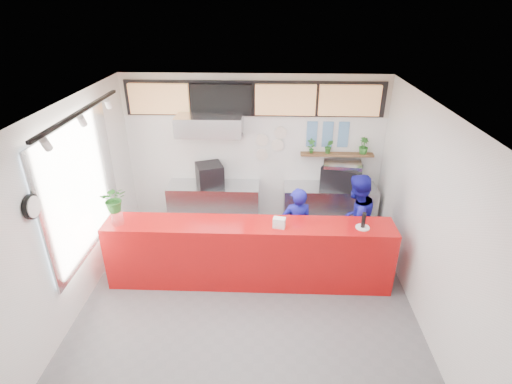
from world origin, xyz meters
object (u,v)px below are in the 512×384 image
at_px(staff_center, 296,227).
at_px(espresso_machine, 341,177).
at_px(pepper_mill, 364,220).
at_px(staff_right, 354,221).
at_px(panini_oven, 210,175).
at_px(service_counter, 249,253).

bearing_deg(staff_center, espresso_machine, -137.46).
distance_m(espresso_machine, staff_center, 1.60).
relative_size(staff_center, pepper_mill, 5.93).
distance_m(staff_right, pepper_mill, 0.77).
relative_size(panini_oven, staff_right, 0.29).
bearing_deg(staff_right, espresso_machine, -122.96).
height_order(panini_oven, staff_right, staff_right).
bearing_deg(staff_center, service_counter, 23.62).
xyz_separation_m(staff_right, pepper_mill, (-0.02, -0.66, 0.40)).
height_order(panini_oven, pepper_mill, pepper_mill).
relative_size(service_counter, espresso_machine, 6.52).
distance_m(panini_oven, staff_center, 2.10).
xyz_separation_m(service_counter, staff_right, (1.75, 0.60, 0.29)).
bearing_deg(espresso_machine, pepper_mill, -64.10).
bearing_deg(panini_oven, staff_right, -44.89).
distance_m(espresso_machine, staff_right, 1.23).
distance_m(service_counter, staff_center, 0.96).
distance_m(service_counter, espresso_machine, 2.53).
bearing_deg(service_counter, espresso_machine, 46.83).
xyz_separation_m(service_counter, espresso_machine, (1.69, 1.80, 0.57)).
distance_m(panini_oven, staff_right, 2.89).
distance_m(panini_oven, espresso_machine, 2.55).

